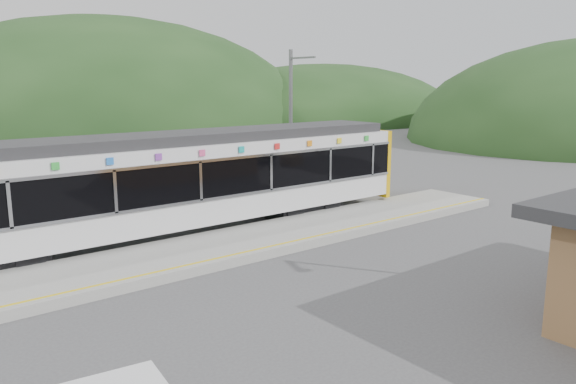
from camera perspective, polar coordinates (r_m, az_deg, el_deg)
ground at (r=16.40m, az=0.05°, el=-8.65°), size 120.00×120.00×0.00m
hills at (r=24.12m, az=3.71°, el=-2.17°), size 146.00×149.00×26.00m
platform at (r=18.91m, az=-6.23°, el=-5.52°), size 26.00×3.20×0.30m
yellow_line at (r=17.83m, az=-3.99°, el=-6.00°), size 26.00×0.10×0.01m
train at (r=20.43m, az=-12.11°, el=1.08°), size 20.44×3.01×3.74m
catenary_mast_east at (r=26.55m, az=0.33°, el=7.06°), size 0.18×1.80×7.00m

